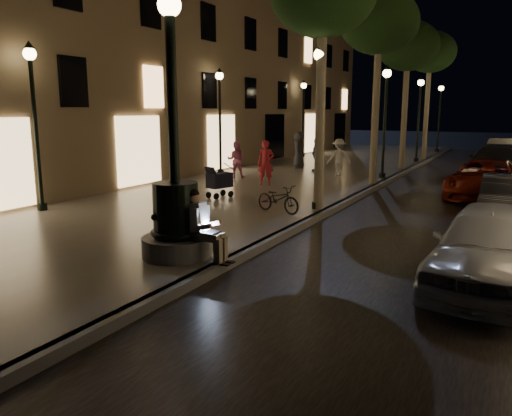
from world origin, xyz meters
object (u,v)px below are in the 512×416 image
Objects in this scene: lamp_curb_c at (419,108)px; pedestrian_white at (339,157)px; lamp_curb_d at (440,109)px; lamp_left_c at (303,109)px; fountain_lamppost at (176,207)px; stroller at (219,180)px; tree_far at (430,53)px; tree_third at (408,47)px; car_third at (486,180)px; lamp_curb_b at (385,107)px; bicycle at (278,199)px; pedestrian_red at (266,163)px; pedestrian_dark at (299,150)px; car_rear at (496,163)px; tree_second at (379,24)px; lamp_left_b at (220,108)px; car_fifth at (502,151)px; lamp_left_a at (34,105)px; car_second at (509,200)px; car_front at (491,246)px; pedestrian_blue at (316,155)px; lamp_curb_a at (319,106)px; pedestrian_pink at (236,160)px; seated_man_laptop at (202,224)px.

lamp_curb_c is 8.64m from pedestrian_white.
lamp_curb_d is 1.00× the size of lamp_left_c.
fountain_lamppost reaches higher than lamp_curb_d.
tree_far is at bearing 94.82° from stroller.
tree_third is 1.45× the size of car_third.
stroller is at bearing -114.84° from lamp_curb_b.
bicycle is at bearing -93.40° from tree_third.
pedestrian_red is 0.95× the size of pedestrian_dark.
tree_second is at bearing -123.93° from car_rear.
lamp_left_b is 18.08m from car_fifth.
stroller is (3.51, 4.25, -2.44)m from lamp_left_a.
car_third is 14.33m from car_fifth.
car_second is at bearing -70.76° from lamp_curb_c.
stroller is at bearing -172.74° from car_second.
car_rear reaches higher than car_fifth.
car_front is at bearing -12.37° from stroller.
car_rear is 3.30× the size of pedestrian_blue.
car_third is at bearing 51.89° from lamp_curb_a.
lamp_left_a is 3.01× the size of pedestrian_blue.
pedestrian_white is at bearing -176.49° from lamp_curb_b.
lamp_left_c is at bearing 180.00° from lamp_curb_c.
lamp_curb_d is at bearing 88.66° from fountain_lamppost.
tree_third is 13.00m from car_second.
tree_second is 6.81m from pedestrian_red.
car_front is (12.06, -0.46, -2.49)m from lamp_left_a.
car_second is at bearing 51.78° from fountain_lamppost.
car_fifth is at bearing -54.08° from pedestrian_dark.
lamp_left_c is at bearing 8.48° from pedestrian_dark.
tree_third reaches higher than fountain_lamppost.
lamp_left_b is 11.69m from car_third.
tree_second is 4.62× the size of pedestrian_pink.
lamp_curb_c is at bearing 88.18° from fountain_lamppost.
lamp_left_b is at bearing 118.07° from fountain_lamppost.
tree_second reaches higher than lamp_curb_b.
car_fifth reaches higher than car_second.
tree_third reaches higher than bicycle.
tree_third is 1.77× the size of car_second.
lamp_curb_d is at bearing 68.47° from lamp_left_b.
seated_man_laptop is 0.29× the size of lamp_curb_c.
fountain_lamppost is 16.23m from pedestrian_dark.
pedestrian_blue is at bearing 68.29° from pedestrian_red.
lamp_curb_a is 5.88m from car_second.
pedestrian_pink is (-10.61, 9.40, 0.25)m from car_front.
fountain_lamppost is 13.94m from pedestrian_white.
seated_man_laptop is 0.92× the size of bicycle.
tree_far reaches higher than pedestrian_dark.
car_third is (11.40, 9.48, -2.54)m from lamp_left_a.
pedestrian_red is (-3.50, -4.43, -2.15)m from lamp_curb_b.
lamp_curb_b is at bearing -122.34° from pedestrian_dark.
tree_third is 18.01m from car_front.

